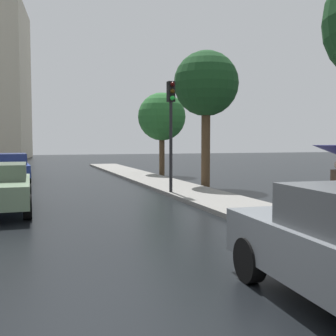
{
  "coord_description": "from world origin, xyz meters",
  "views": [
    {
      "loc": [
        -0.86,
        -4.48,
        2.03
      ],
      "look_at": [
        2.29,
        4.68,
        1.4
      ],
      "focal_mm": 43.52,
      "sensor_mm": 36.0,
      "label": 1
    }
  ],
  "objects_px": {
    "traffic_light": "(171,115)",
    "street_tree_far": "(162,117)",
    "car_green_behind_camera": "(0,187)",
    "car_blue_near_kerb": "(10,167)",
    "street_tree_mid": "(206,85)"
  },
  "relations": [
    {
      "from": "car_green_behind_camera",
      "to": "traffic_light",
      "type": "relative_size",
      "value": 1.05
    },
    {
      "from": "car_green_behind_camera",
      "to": "car_blue_near_kerb",
      "type": "bearing_deg",
      "value": -89.12
    },
    {
      "from": "street_tree_mid",
      "to": "street_tree_far",
      "type": "bearing_deg",
      "value": 89.44
    },
    {
      "from": "car_green_behind_camera",
      "to": "street_tree_far",
      "type": "xyz_separation_m",
      "value": [
        8.33,
        10.47,
        2.76
      ]
    },
    {
      "from": "traffic_light",
      "to": "street_tree_far",
      "type": "xyz_separation_m",
      "value": [
        2.5,
        8.76,
        0.48
      ]
    },
    {
      "from": "car_green_behind_camera",
      "to": "traffic_light",
      "type": "xyz_separation_m",
      "value": [
        5.83,
        1.71,
        2.27
      ]
    },
    {
      "from": "car_green_behind_camera",
      "to": "street_tree_mid",
      "type": "distance_m",
      "value": 9.93
    },
    {
      "from": "car_blue_near_kerb",
      "to": "street_tree_mid",
      "type": "height_order",
      "value": "street_tree_mid"
    },
    {
      "from": "street_tree_mid",
      "to": "street_tree_far",
      "type": "relative_size",
      "value": 1.22
    },
    {
      "from": "traffic_light",
      "to": "street_tree_mid",
      "type": "relative_size",
      "value": 0.68
    },
    {
      "from": "car_blue_near_kerb",
      "to": "street_tree_far",
      "type": "bearing_deg",
      "value": -175.8
    },
    {
      "from": "traffic_light",
      "to": "street_tree_far",
      "type": "bearing_deg",
      "value": 74.07
    },
    {
      "from": "traffic_light",
      "to": "car_blue_near_kerb",
      "type": "bearing_deg",
      "value": 127.63
    },
    {
      "from": "car_blue_near_kerb",
      "to": "street_tree_mid",
      "type": "distance_m",
      "value": 10.67
    },
    {
      "from": "car_blue_near_kerb",
      "to": "street_tree_far",
      "type": "distance_m",
      "value": 8.93
    }
  ]
}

